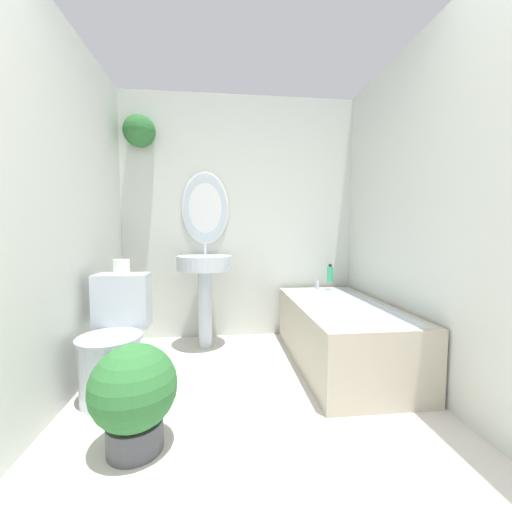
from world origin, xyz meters
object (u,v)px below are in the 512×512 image
pedestal_sink (205,275)px  toilet_paper_roll (122,267)px  bathtub (341,332)px  toilet (115,343)px  shampoo_bottle (330,274)px  potted_plant (134,393)px

pedestal_sink → toilet_paper_roll: size_ratio=8.59×
toilet_paper_roll → bathtub: bearing=3.5°
toilet → toilet_paper_roll: size_ratio=6.98×
pedestal_sink → bathtub: bearing=-23.8°
bathtub → shampoo_bottle: bearing=79.1°
toilet → bathtub: (1.65, 0.29, -0.07)m
toilet → pedestal_sink: (0.55, 0.78, 0.34)m
bathtub → potted_plant: size_ratio=2.77×
toilet → potted_plant: 0.65m
shampoo_bottle → potted_plant: size_ratio=0.33×
toilet_paper_roll → shampoo_bottle: bearing=21.2°
bathtub → potted_plant: bearing=-147.7°
pedestal_sink → toilet_paper_roll: 0.82m
bathtub → toilet_paper_roll: bearing=-176.5°
pedestal_sink → potted_plant: 1.44m
toilet_paper_roll → pedestal_sink: bearing=47.1°
toilet → shampoo_bottle: 1.99m
shampoo_bottle → toilet_paper_roll: (-1.76, -0.68, 0.17)m
bathtub → pedestal_sink: bearing=156.2°
shampoo_bottle → potted_plant: shampoo_bottle is taller
bathtub → toilet_paper_roll: toilet_paper_roll is taller
pedestal_sink → potted_plant: bearing=-101.4°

